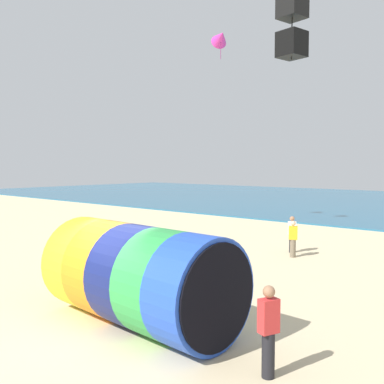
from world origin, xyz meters
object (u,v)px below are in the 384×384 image
Objects in this scene: giant_inflatable_tube at (139,275)px; bystander_near_water at (292,234)px; kite_handler at (268,331)px; bystander_far_left at (293,239)px; kite_magenta_delta at (221,37)px; kite_black_box at (292,25)px.

bystander_near_water is at bearing 97.15° from giant_inflatable_tube.
giant_inflatable_tube is at bearing -82.85° from bystander_near_water.
kite_handler is 10.69m from bystander_far_left.
kite_magenta_delta is 12.55m from bystander_far_left.
kite_magenta_delta is (-10.87, 12.99, 10.21)m from kite_handler.
kite_black_box is 0.89× the size of bystander_far_left.
giant_inflatable_tube is at bearing 176.68° from kite_handler.
kite_black_box is at bearing -63.26° from bystander_far_left.
kite_handler is at bearing -64.53° from bystander_near_water.
bystander_far_left is at bearing 94.84° from giant_inflatable_tube.
kite_magenta_delta is at bearing 132.17° from kite_black_box.
bystander_far_left is at bearing 116.74° from kite_black_box.
kite_handler is 0.97× the size of kite_magenta_delta.
giant_inflatable_tube is 9.51m from bystander_far_left.
kite_magenta_delta reaches higher than giant_inflatable_tube.
bystander_far_left is (-0.80, 9.47, -0.44)m from giant_inflatable_tube.
kite_magenta_delta reaches higher than bystander_near_water.
bystander_far_left is (-4.20, 8.34, -5.95)m from kite_black_box.
bystander_near_water is (-4.70, 9.20, -5.90)m from kite_black_box.
bystander_far_left is at bearing -59.95° from bystander_near_water.
giant_inflatable_tube reaches higher than bystander_near_water.
kite_magenta_delta is (-7.15, 12.77, 9.87)m from giant_inflatable_tube.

